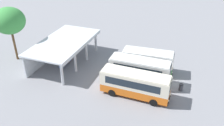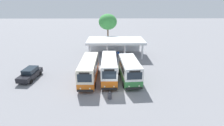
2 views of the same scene
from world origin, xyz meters
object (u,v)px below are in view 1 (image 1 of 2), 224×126
object	(u,v)px
city_bus_second_in_row	(140,70)
city_bus_middle_cream	(148,61)
litter_bin_apron	(181,87)
waiting_chair_middle_seat	(66,62)
waiting_chair_second_from_end	(63,64)
waiting_chair_end_by_column	(61,67)
waiting_chair_fifth_seat	(70,58)
waiting_chair_fourth_seat	(68,60)
city_bus_nearest_orange	(135,84)

from	to	relation	value
city_bus_second_in_row	city_bus_middle_cream	size ratio (longest dim) A/B	1.10
litter_bin_apron	waiting_chair_middle_seat	bearing A→B (deg)	88.40
waiting_chair_second_from_end	waiting_chair_middle_seat	bearing A→B (deg)	-0.88
city_bus_second_in_row	city_bus_middle_cream	world-z (taller)	city_bus_second_in_row
waiting_chair_end_by_column	waiting_chair_middle_seat	world-z (taller)	same
city_bus_middle_cream	waiting_chair_second_from_end	size ratio (longest dim) A/B	8.11
city_bus_middle_cream	waiting_chair_second_from_end	bearing A→B (deg)	105.23
city_bus_middle_cream	waiting_chair_fifth_seat	bearing A→B (deg)	94.97
city_bus_second_in_row	city_bus_middle_cream	distance (m)	2.94
waiting_chair_middle_seat	waiting_chair_end_by_column	bearing A→B (deg)	-177.53
waiting_chair_end_by_column	waiting_chair_fourth_seat	bearing A→B (deg)	0.85
waiting_chair_second_from_end	waiting_chair_fourth_seat	world-z (taller)	same
city_bus_middle_cream	waiting_chair_second_from_end	xyz separation A→B (m)	(-3.09, 11.36, -1.19)
city_bus_second_in_row	waiting_chair_middle_seat	size ratio (longest dim) A/B	8.88
waiting_chair_second_from_end	waiting_chair_fifth_seat	world-z (taller)	same
waiting_chair_end_by_column	waiting_chair_second_from_end	size ratio (longest dim) A/B	1.00
city_bus_second_in_row	litter_bin_apron	xyz separation A→B (m)	(0.07, -5.22, -1.36)
city_bus_second_in_row	waiting_chair_end_by_column	bearing A→B (deg)	94.59
city_bus_second_in_row	waiting_chair_fifth_seat	world-z (taller)	city_bus_second_in_row
city_bus_second_in_row	waiting_chair_middle_seat	xyz separation A→B (m)	(0.52, 11.00, -1.29)
waiting_chair_fourth_seat	litter_bin_apron	distance (m)	16.23
city_bus_nearest_orange	city_bus_middle_cream	distance (m)	5.83
waiting_chair_end_by_column	waiting_chair_second_from_end	xyz separation A→B (m)	(0.70, 0.07, 0.00)
city_bus_nearest_orange	waiting_chair_fourth_seat	bearing A→B (deg)	69.76
city_bus_second_in_row	waiting_chair_fourth_seat	distance (m)	11.11
city_bus_nearest_orange	waiting_chair_end_by_column	size ratio (longest dim) A/B	9.41
city_bus_second_in_row	waiting_chair_second_from_end	xyz separation A→B (m)	(-0.18, 11.01, -1.29)
waiting_chair_fourth_seat	waiting_chair_fifth_seat	bearing A→B (deg)	8.49
waiting_chair_end_by_column	waiting_chair_fourth_seat	distance (m)	2.10
city_bus_nearest_orange	city_bus_second_in_row	distance (m)	2.92
city_bus_nearest_orange	waiting_chair_middle_seat	bearing A→B (deg)	73.01
waiting_chair_middle_seat	litter_bin_apron	distance (m)	16.22
city_bus_middle_cream	waiting_chair_fourth_seat	world-z (taller)	city_bus_middle_cream
waiting_chair_fourth_seat	waiting_chair_fifth_seat	size ratio (longest dim) A/B	1.00
city_bus_nearest_orange	waiting_chair_second_from_end	xyz separation A→B (m)	(2.73, 11.25, -1.21)
waiting_chair_fourth_seat	city_bus_middle_cream	bearing A→B (deg)	-81.49
city_bus_middle_cream	litter_bin_apron	xyz separation A→B (m)	(-2.85, -4.87, -1.25)
city_bus_nearest_orange	waiting_chair_end_by_column	distance (m)	11.43
city_bus_nearest_orange	waiting_chair_second_from_end	world-z (taller)	city_bus_nearest_orange
city_bus_middle_cream	city_bus_nearest_orange	bearing A→B (deg)	178.94
city_bus_nearest_orange	city_bus_middle_cream	size ratio (longest dim) A/B	1.16
city_bus_nearest_orange	litter_bin_apron	distance (m)	5.94
waiting_chair_end_by_column	city_bus_second_in_row	bearing A→B (deg)	-85.41
city_bus_middle_cream	waiting_chair_middle_seat	size ratio (longest dim) A/B	8.11
waiting_chair_end_by_column	litter_bin_apron	xyz separation A→B (m)	(0.95, -16.16, -0.07)
waiting_chair_fifth_seat	city_bus_second_in_row	bearing A→B (deg)	-99.84
waiting_chair_end_by_column	city_bus_middle_cream	bearing A→B (deg)	-71.43
waiting_chair_fourth_seat	waiting_chair_middle_seat	bearing A→B (deg)	177.63
waiting_chair_end_by_column	waiting_chair_fourth_seat	xyz separation A→B (m)	(2.10, 0.03, 0.00)
city_bus_second_in_row	waiting_chair_end_by_column	world-z (taller)	city_bus_second_in_row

